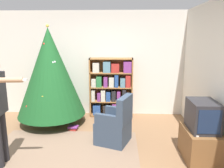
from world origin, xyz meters
name	(u,v)px	position (x,y,z in m)	size (l,w,h in m)	color
ground_plane	(81,159)	(0.00, 0.00, 0.00)	(14.00, 14.00, 0.00)	#846042
wall_back	(96,64)	(0.00, 2.29, 1.30)	(8.00, 0.10, 2.60)	silver
area_rug	(64,151)	(-0.35, 0.23, 0.00)	(2.60, 1.68, 0.01)	#7F6651
bookshelf	(111,88)	(0.41, 2.07, 0.72)	(1.06, 0.29, 1.47)	#A8703D
tv_stand	(200,144)	(1.93, 0.10, 0.26)	(0.51, 0.74, 0.51)	brown
television	(203,116)	(1.93, 0.10, 0.75)	(0.41, 0.56, 0.47)	#28282D
game_remote	(196,135)	(1.78, -0.12, 0.52)	(0.04, 0.12, 0.02)	white
christmas_tree	(50,72)	(-0.94, 1.54, 1.19)	(1.51, 1.51, 2.24)	#4C3323
armchair	(115,126)	(0.54, 0.62, 0.32)	(0.73, 0.72, 0.92)	#334256
book_pile_near_tree	(73,128)	(-0.38, 1.15, 0.05)	(0.24, 0.18, 0.09)	#B22D28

